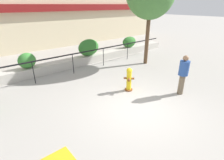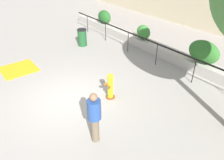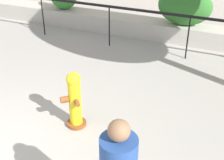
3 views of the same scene
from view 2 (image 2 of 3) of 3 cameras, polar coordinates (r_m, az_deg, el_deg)
ground_plane at (r=8.73m, az=-11.16°, el=-5.07°), size 120.00×120.00×0.00m
planter_wall_low at (r=12.00m, az=14.95°, el=6.42°), size 18.00×0.70×0.50m
fence_railing_segment at (r=10.90m, az=11.80°, el=8.69°), size 15.00×0.05×1.15m
hedge_bush_0 at (r=15.80m, az=-2.01°, el=16.12°), size 1.14×0.67×0.91m
hedge_bush_1 at (r=13.01m, az=8.21°, el=12.25°), size 0.91×0.61×0.82m
hedge_bush_2 at (r=10.82m, az=22.83°, el=6.76°), size 1.50×0.70×1.07m
fire_hydrant at (r=8.37m, az=-0.48°, el=-1.53°), size 0.50×0.50×1.08m
pedestrian at (r=6.35m, az=-4.63°, el=-9.12°), size 0.46×0.46×1.73m
tactile_warning_pad at (r=11.62m, az=-23.17°, el=2.65°), size 1.61×1.61×0.01m
trash_bin at (r=13.37m, az=-7.80°, el=10.97°), size 0.55×0.55×1.01m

